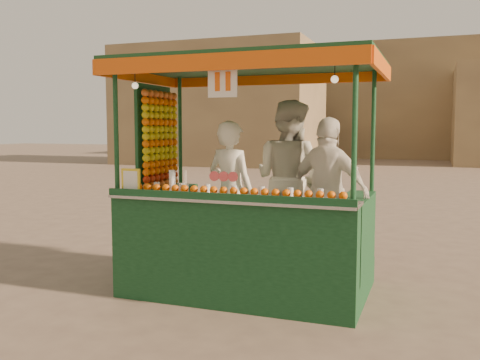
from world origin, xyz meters
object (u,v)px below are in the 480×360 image
(juice_cart, at_px, (240,219))
(vendor_right, at_px, (328,192))
(vendor_left, at_px, (231,191))
(vendor_middle, at_px, (289,179))

(juice_cart, height_order, vendor_right, juice_cart)
(vendor_right, bearing_deg, vendor_left, 27.93)
(vendor_left, bearing_deg, vendor_right, -157.36)
(juice_cart, xyz_separation_m, vendor_left, (-0.19, 0.17, 0.28))
(vendor_middle, bearing_deg, vendor_right, 166.98)
(vendor_left, relative_size, vendor_middle, 0.87)
(vendor_right, bearing_deg, juice_cart, 39.46)
(vendor_left, bearing_deg, vendor_middle, -123.64)
(vendor_middle, bearing_deg, juice_cart, 79.82)
(vendor_left, bearing_deg, juice_cart, 151.53)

